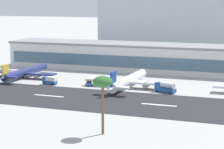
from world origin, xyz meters
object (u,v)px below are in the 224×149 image
at_px(airliner_gold_tail_gate_0, 24,73).
at_px(service_box_truck_0, 50,80).
at_px(distant_hotel_block, 179,26).
at_px(service_fuel_truck_1, 165,87).
at_px(service_baggage_tug_2, 89,84).
at_px(airliner_navy_tail_gate_1, 127,81).
at_px(terminal_building, 160,58).
at_px(palm_tree_1, 103,84).

distance_m(airliner_gold_tail_gate_0, service_box_truck_0, 20.22).
relative_size(distant_hotel_block, service_fuel_truck_1, 11.92).
relative_size(airliner_gold_tail_gate_0, service_fuel_truck_1, 4.43).
distance_m(distant_hotel_block, service_box_truck_0, 144.95).
height_order(distant_hotel_block, service_baggage_tug_2, distant_hotel_block).
relative_size(airliner_gold_tail_gate_0, airliner_navy_tail_gate_1, 0.93).
relative_size(service_fuel_truck_1, service_baggage_tug_2, 2.53).
bearing_deg(service_box_truck_0, distant_hotel_block, -92.92).
distance_m(terminal_building, airliner_navy_tail_gate_1, 46.18).
distance_m(service_fuel_truck_1, palm_tree_1, 58.93).
relative_size(terminal_building, service_fuel_truck_1, 17.68).
xyz_separation_m(airliner_gold_tail_gate_0, service_box_truck_0, (17.98, -9.21, -0.82)).
xyz_separation_m(distant_hotel_block, airliner_gold_tail_gate_0, (-40.79, -133.10, -14.60)).
distance_m(terminal_building, service_baggage_tug_2, 51.13).
relative_size(airliner_navy_tail_gate_1, service_fuel_truck_1, 4.79).
distance_m(service_fuel_truck_1, service_baggage_tug_2, 32.06).
relative_size(service_fuel_truck_1, palm_tree_1, 0.58).
xyz_separation_m(service_fuel_truck_1, service_baggage_tug_2, (-32.00, 1.77, -0.98)).
bearing_deg(service_fuel_truck_1, palm_tree_1, 110.86).
xyz_separation_m(service_box_truck_0, service_baggage_tug_2, (16.74, 2.20, -0.74)).
relative_size(terminal_building, palm_tree_1, 10.19).
height_order(distant_hotel_block, service_fuel_truck_1, distant_hotel_block).
bearing_deg(distant_hotel_block, terminal_building, -83.38).
bearing_deg(terminal_building, service_box_truck_0, -123.74).
height_order(airliner_gold_tail_gate_0, palm_tree_1, palm_tree_1).
height_order(terminal_building, palm_tree_1, palm_tree_1).
bearing_deg(service_fuel_truck_1, airliner_gold_tail_gate_0, 15.67).
xyz_separation_m(distant_hotel_block, service_box_truck_0, (-22.81, -142.31, -15.42)).
bearing_deg(service_fuel_truck_1, service_box_truck_0, 23.67).
bearing_deg(terminal_building, service_baggage_tug_2, -109.27).
bearing_deg(palm_tree_1, airliner_navy_tail_gate_1, 102.88).
relative_size(terminal_building, airliner_gold_tail_gate_0, 3.99).
bearing_deg(distant_hotel_block, airliner_navy_tail_gate_1, -86.05).
xyz_separation_m(terminal_building, service_fuel_truck_1, (15.23, -49.74, -4.61)).
xyz_separation_m(airliner_navy_tail_gate_1, service_baggage_tug_2, (-15.61, -1.97, -1.77)).
bearing_deg(airliner_gold_tail_gate_0, palm_tree_1, -136.39).
distance_m(airliner_navy_tail_gate_1, service_fuel_truck_1, 16.82).
relative_size(distant_hotel_block, airliner_navy_tail_gate_1, 2.49).
bearing_deg(service_baggage_tug_2, palm_tree_1, -24.70).
distance_m(service_box_truck_0, service_fuel_truck_1, 48.74).
bearing_deg(service_box_truck_0, airliner_gold_tail_gate_0, -20.94).
distance_m(airliner_gold_tail_gate_0, service_fuel_truck_1, 67.29).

